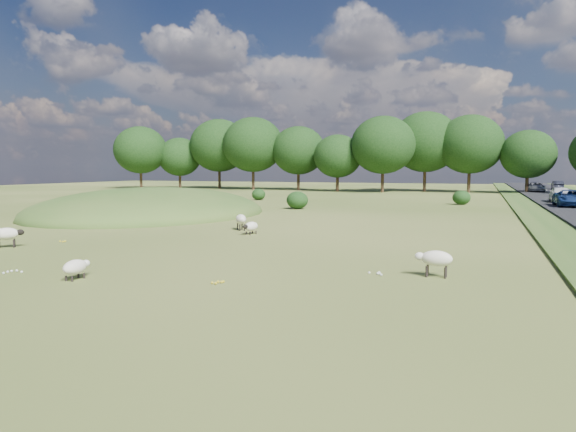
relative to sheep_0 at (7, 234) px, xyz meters
The scene contains 13 objects.
ground 25.27m from the sheep_0, 71.90° to the left, with size 160.00×160.00×0.00m, color #365119.
mound 16.56m from the sheep_0, 104.52° to the left, with size 16.00×20.00×4.00m, color #33561E.
treeline 60.13m from the sheep_0, 83.48° to the left, with size 96.28×14.66×11.70m.
shrubs 30.84m from the sheep_0, 77.30° to the left, with size 22.34×11.95×1.48m.
sheep_0 is the anchor object (origin of this frame).
sheep_1 11.36m from the sheep_0, 54.45° to the left, with size 1.06×1.19×0.88m.
sheep_2 8.40m from the sheep_0, 28.07° to the right, with size 0.49×1.08×0.62m.
sheep_3 11.08m from the sheep_0, 44.68° to the left, with size 0.66×1.17×0.65m.
sheep_4 17.69m from the sheep_0, ahead, with size 1.17×0.55×0.84m.
car_2 66.78m from the sheep_0, 67.13° to the left, with size 2.17×4.70×1.31m, color #AEB1B6.
car_3 45.79m from the sheep_0, 55.48° to the left, with size 1.75×4.35×1.48m, color silver.
car_5 76.97m from the sheep_0, 67.26° to the left, with size 1.36×3.89×1.28m, color black.
car_6 41.22m from the sheep_0, 50.98° to the left, with size 2.26×4.91×1.36m, color navy.
Camera 1 is at (11.10, -20.16, 3.40)m, focal length 32.00 mm.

